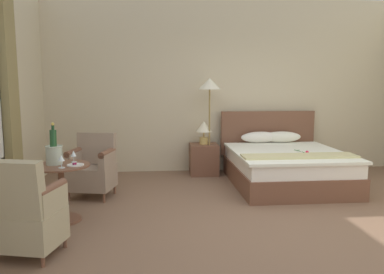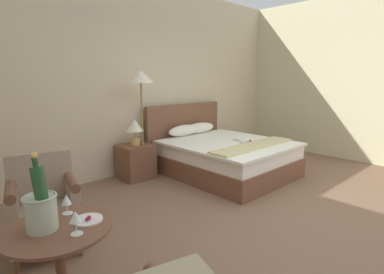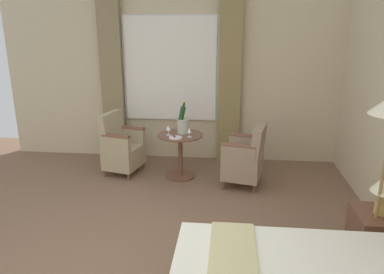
% 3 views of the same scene
% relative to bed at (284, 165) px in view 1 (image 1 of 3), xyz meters
% --- Properties ---
extents(ground_plane, '(8.00, 8.00, 0.00)m').
position_rel_bed_xyz_m(ground_plane, '(-0.79, -1.65, -0.32)').
color(ground_plane, brown).
extents(wall_headboard_side, '(6.62, 0.12, 3.15)m').
position_rel_bed_xyz_m(wall_headboard_side, '(-0.79, 1.16, 1.26)').
color(wall_headboard_side, beige).
rests_on(wall_headboard_side, ground).
extents(bed, '(1.75, 2.07, 1.12)m').
position_rel_bed_xyz_m(bed, '(0.00, 0.00, 0.00)').
color(bed, brown).
rests_on(bed, ground).
extents(nightstand, '(0.52, 0.47, 0.55)m').
position_rel_bed_xyz_m(nightstand, '(-1.22, 0.78, -0.04)').
color(nightstand, brown).
rests_on(nightstand, ground).
extents(bedside_lamp, '(0.28, 0.28, 0.41)m').
position_rel_bed_xyz_m(bedside_lamp, '(-1.22, 0.78, 0.51)').
color(bedside_lamp, tan).
rests_on(bedside_lamp, nightstand).
extents(floor_lamp_brass, '(0.40, 0.40, 1.71)m').
position_rel_bed_xyz_m(floor_lamp_brass, '(-1.13, 0.69, 1.16)').
color(floor_lamp_brass, olive).
rests_on(floor_lamp_brass, ground).
extents(side_table_round, '(0.67, 0.67, 0.67)m').
position_rel_bed_xyz_m(side_table_round, '(-3.17, -1.39, 0.09)').
color(side_table_round, brown).
rests_on(side_table_round, ground).
extents(champagne_bucket, '(0.20, 0.20, 0.49)m').
position_rel_bed_xyz_m(champagne_bucket, '(-3.24, -1.36, 0.51)').
color(champagne_bucket, '#B1BCA7').
rests_on(champagne_bucket, side_table_round).
extents(wine_glass_near_bucket, '(0.08, 0.08, 0.15)m').
position_rel_bed_xyz_m(wine_glass_near_bucket, '(-3.11, -1.56, 0.46)').
color(wine_glass_near_bucket, white).
rests_on(wine_glass_near_bucket, side_table_round).
extents(wine_glass_near_edge, '(0.07, 0.07, 0.14)m').
position_rel_bed_xyz_m(wine_glass_near_edge, '(-3.05, -1.24, 0.45)').
color(wine_glass_near_edge, white).
rests_on(wine_glass_near_edge, side_table_round).
extents(snack_plate, '(0.19, 0.19, 0.04)m').
position_rel_bed_xyz_m(snack_plate, '(-2.99, -1.43, 0.37)').
color(snack_plate, white).
rests_on(snack_plate, side_table_round).
extents(armchair_by_window, '(0.69, 0.66, 0.91)m').
position_rel_bed_xyz_m(armchair_by_window, '(-2.97, -0.42, 0.10)').
color(armchair_by_window, brown).
rests_on(armchair_by_window, ground).
extents(armchair_facing_bed, '(0.68, 0.64, 0.95)m').
position_rel_bed_xyz_m(armchair_facing_bed, '(-3.26, -2.33, 0.10)').
color(armchair_facing_bed, brown).
rests_on(armchair_facing_bed, ground).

